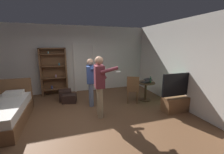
{
  "coord_description": "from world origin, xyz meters",
  "views": [
    {
      "loc": [
        -0.42,
        -3.89,
        2.06
      ],
      "look_at": [
        0.99,
        0.5,
        1.05
      ],
      "focal_mm": 23.58,
      "sensor_mm": 36.0,
      "label": 1
    }
  ],
  "objects_px": {
    "tv_flatscreen": "(178,100)",
    "side_table": "(146,88)",
    "suitcase_dark": "(65,95)",
    "wooden_chair": "(133,88)",
    "bottle_on_table": "(151,80)",
    "bookshelf": "(54,70)",
    "suitcase_small": "(69,98)",
    "laptop": "(146,81)",
    "person_striped_shirt": "(91,79)",
    "person_blue_shirt": "(100,83)"
  },
  "relations": [
    {
      "from": "bottle_on_table",
      "to": "person_blue_shirt",
      "type": "distance_m",
      "value": 2.17
    },
    {
      "from": "side_table",
      "to": "laptop",
      "type": "bearing_deg",
      "value": -109.74
    },
    {
      "from": "side_table",
      "to": "person_blue_shirt",
      "type": "xyz_separation_m",
      "value": [
        -1.92,
        -0.72,
        0.54
      ]
    },
    {
      "from": "wooden_chair",
      "to": "suitcase_small",
      "type": "height_order",
      "value": "wooden_chair"
    },
    {
      "from": "laptop",
      "to": "bottle_on_table",
      "type": "relative_size",
      "value": 1.83
    },
    {
      "from": "tv_flatscreen",
      "to": "person_blue_shirt",
      "type": "height_order",
      "value": "person_blue_shirt"
    },
    {
      "from": "tv_flatscreen",
      "to": "person_blue_shirt",
      "type": "relative_size",
      "value": 0.7
    },
    {
      "from": "side_table",
      "to": "laptop",
      "type": "relative_size",
      "value": 1.66
    },
    {
      "from": "side_table",
      "to": "bookshelf",
      "type": "bearing_deg",
      "value": 151.61
    },
    {
      "from": "tv_flatscreen",
      "to": "suitcase_small",
      "type": "xyz_separation_m",
      "value": [
        -3.24,
        1.78,
        -0.22
      ]
    },
    {
      "from": "wooden_chair",
      "to": "person_blue_shirt",
      "type": "xyz_separation_m",
      "value": [
        -1.34,
        -0.62,
        0.47
      ]
    },
    {
      "from": "bookshelf",
      "to": "bottle_on_table",
      "type": "height_order",
      "value": "bookshelf"
    },
    {
      "from": "bookshelf",
      "to": "tv_flatscreen",
      "type": "height_order",
      "value": "bookshelf"
    },
    {
      "from": "side_table",
      "to": "suitcase_dark",
      "type": "bearing_deg",
      "value": 162.23
    },
    {
      "from": "bookshelf",
      "to": "person_blue_shirt",
      "type": "xyz_separation_m",
      "value": [
        1.36,
        -2.49,
        -0.04
      ]
    },
    {
      "from": "bottle_on_table",
      "to": "tv_flatscreen",
      "type": "bearing_deg",
      "value": -71.57
    },
    {
      "from": "person_blue_shirt",
      "to": "laptop",
      "type": "bearing_deg",
      "value": 19.53
    },
    {
      "from": "wooden_chair",
      "to": "person_striped_shirt",
      "type": "relative_size",
      "value": 0.61
    },
    {
      "from": "person_striped_shirt",
      "to": "suitcase_small",
      "type": "height_order",
      "value": "person_striped_shirt"
    },
    {
      "from": "bookshelf",
      "to": "side_table",
      "type": "height_order",
      "value": "bookshelf"
    },
    {
      "from": "suitcase_dark",
      "to": "tv_flatscreen",
      "type": "bearing_deg",
      "value": -32.91
    },
    {
      "from": "wooden_chair",
      "to": "bookshelf",
      "type": "bearing_deg",
      "value": 145.29
    },
    {
      "from": "tv_flatscreen",
      "to": "person_striped_shirt",
      "type": "xyz_separation_m",
      "value": [
        -2.51,
        1.32,
        0.57
      ]
    },
    {
      "from": "bottle_on_table",
      "to": "suitcase_dark",
      "type": "relative_size",
      "value": 0.52
    },
    {
      "from": "wooden_chair",
      "to": "bottle_on_table",
      "type": "bearing_deg",
      "value": 1.23
    },
    {
      "from": "laptop",
      "to": "wooden_chair",
      "type": "bearing_deg",
      "value": -174.44
    },
    {
      "from": "bottle_on_table",
      "to": "suitcase_dark",
      "type": "height_order",
      "value": "bottle_on_table"
    },
    {
      "from": "bookshelf",
      "to": "person_striped_shirt",
      "type": "distance_m",
      "value": 2.03
    },
    {
      "from": "suitcase_small",
      "to": "person_striped_shirt",
      "type": "bearing_deg",
      "value": -22.45
    },
    {
      "from": "person_blue_shirt",
      "to": "wooden_chair",
      "type": "bearing_deg",
      "value": 24.89
    },
    {
      "from": "bookshelf",
      "to": "bottle_on_table",
      "type": "xyz_separation_m",
      "value": [
        3.42,
        -1.85,
        -0.25
      ]
    },
    {
      "from": "laptop",
      "to": "suitcase_dark",
      "type": "height_order",
      "value": "laptop"
    },
    {
      "from": "side_table",
      "to": "suitcase_small",
      "type": "xyz_separation_m",
      "value": [
        -2.75,
        0.65,
        -0.32
      ]
    },
    {
      "from": "bookshelf",
      "to": "tv_flatscreen",
      "type": "distance_m",
      "value": 4.8
    },
    {
      "from": "wooden_chair",
      "to": "tv_flatscreen",
      "type": "bearing_deg",
      "value": -43.93
    },
    {
      "from": "bookshelf",
      "to": "person_blue_shirt",
      "type": "bearing_deg",
      "value": -61.35
    },
    {
      "from": "suitcase_dark",
      "to": "wooden_chair",
      "type": "bearing_deg",
      "value": -25.51
    },
    {
      "from": "wooden_chair",
      "to": "suitcase_dark",
      "type": "distance_m",
      "value": 2.55
    },
    {
      "from": "person_striped_shirt",
      "to": "suitcase_small",
      "type": "relative_size",
      "value": 3.36
    },
    {
      "from": "tv_flatscreen",
      "to": "suitcase_dark",
      "type": "distance_m",
      "value": 3.96
    },
    {
      "from": "person_blue_shirt",
      "to": "person_striped_shirt",
      "type": "distance_m",
      "value": 0.91
    },
    {
      "from": "tv_flatscreen",
      "to": "side_table",
      "type": "height_order",
      "value": "tv_flatscreen"
    },
    {
      "from": "tv_flatscreen",
      "to": "side_table",
      "type": "bearing_deg",
      "value": 113.45
    },
    {
      "from": "bookshelf",
      "to": "wooden_chair",
      "type": "relative_size",
      "value": 1.97
    },
    {
      "from": "laptop",
      "to": "person_striped_shirt",
      "type": "xyz_separation_m",
      "value": [
        -2.01,
        0.23,
        0.19
      ]
    },
    {
      "from": "person_blue_shirt",
      "to": "suitcase_dark",
      "type": "distance_m",
      "value": 2.08
    },
    {
      "from": "tv_flatscreen",
      "to": "suitcase_small",
      "type": "distance_m",
      "value": 3.7
    },
    {
      "from": "tv_flatscreen",
      "to": "side_table",
      "type": "xyz_separation_m",
      "value": [
        -0.49,
        1.13,
        0.1
      ]
    },
    {
      "from": "suitcase_small",
      "to": "bookshelf",
      "type": "bearing_deg",
      "value": 124.93
    },
    {
      "from": "person_blue_shirt",
      "to": "suitcase_dark",
      "type": "bearing_deg",
      "value": 120.68
    }
  ]
}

